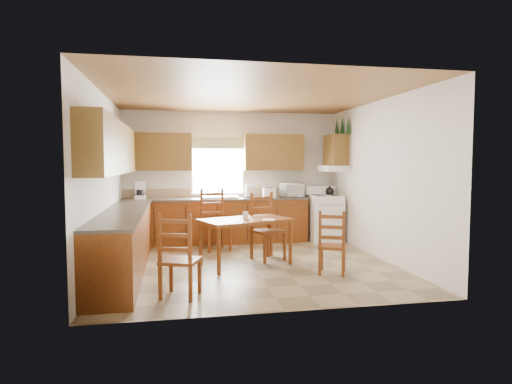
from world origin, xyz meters
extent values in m
plane|color=#847556|center=(0.00, 0.00, 0.00)|extent=(4.50, 4.50, 0.00)
plane|color=brown|center=(0.00, 0.00, 2.70)|extent=(4.50, 4.50, 0.00)
plane|color=silver|center=(-2.25, 0.00, 1.35)|extent=(4.50, 4.50, 0.00)
plane|color=silver|center=(2.25, 0.00, 1.35)|extent=(4.50, 4.50, 0.00)
plane|color=silver|center=(0.00, 2.25, 1.35)|extent=(4.50, 4.50, 0.00)
plane|color=silver|center=(0.00, -2.25, 1.35)|extent=(4.50, 4.50, 0.00)
cube|color=brown|center=(-0.38, 1.95, 0.44)|extent=(3.75, 0.60, 0.88)
cube|color=brown|center=(-1.95, -0.15, 0.44)|extent=(0.60, 3.60, 0.88)
cube|color=#463E36|center=(-0.38, 1.95, 0.90)|extent=(3.75, 0.63, 0.04)
cube|color=#463E36|center=(-1.95, -0.15, 0.90)|extent=(0.63, 3.60, 0.04)
cube|color=#9A7C5D|center=(-0.38, 2.24, 1.01)|extent=(3.75, 0.01, 0.18)
cube|color=brown|center=(-1.55, 2.08, 1.85)|extent=(1.41, 0.33, 0.75)
cube|color=brown|center=(0.86, 2.08, 1.85)|extent=(1.25, 0.33, 0.75)
cube|color=brown|center=(-2.08, -0.15, 1.85)|extent=(0.33, 3.60, 0.75)
cube|color=brown|center=(2.08, 1.65, 1.90)|extent=(0.33, 0.62, 0.62)
cube|color=white|center=(2.03, 1.65, 1.52)|extent=(0.44, 0.62, 0.12)
cube|color=white|center=(-0.30, 2.22, 1.55)|extent=(1.13, 0.02, 1.18)
cube|color=white|center=(-0.30, 2.21, 1.55)|extent=(1.05, 0.01, 1.10)
cube|color=#465C30|center=(-0.30, 2.19, 2.05)|extent=(1.19, 0.01, 0.24)
cube|color=silver|center=(-0.30, 1.95, 0.94)|extent=(0.75, 0.45, 0.04)
cone|color=#164519|center=(2.21, 1.33, 2.38)|extent=(0.22, 0.22, 0.36)
cone|color=#164519|center=(2.21, 1.65, 2.42)|extent=(0.22, 0.22, 0.36)
cone|color=#164519|center=(2.21, 1.97, 2.38)|extent=(0.22, 0.22, 0.36)
cube|color=white|center=(1.88, 1.69, 0.47)|extent=(0.68, 0.70, 0.95)
cube|color=white|center=(-1.86, 1.98, 1.07)|extent=(0.18, 0.22, 0.31)
cylinder|color=white|center=(0.28, 1.90, 1.05)|extent=(0.14, 0.14, 0.26)
cube|color=white|center=(0.73, 1.91, 1.02)|extent=(0.24, 0.16, 0.20)
imported|color=white|center=(1.23, 1.95, 1.06)|extent=(0.55, 0.46, 0.29)
cube|color=brown|center=(-0.08, -0.03, 0.37)|extent=(1.58, 1.22, 0.75)
cube|color=brown|center=(-1.13, -1.49, 0.52)|extent=(0.55, 0.54, 1.04)
cube|color=brown|center=(1.09, -0.79, 0.47)|extent=(0.52, 0.51, 0.94)
cube|color=brown|center=(-0.44, 1.19, 0.57)|extent=(0.58, 0.56, 1.14)
cube|color=brown|center=(0.35, 0.27, 0.56)|extent=(0.61, 0.60, 1.12)
cube|color=white|center=(0.26, -0.19, 0.75)|extent=(0.24, 0.29, 0.00)
cube|color=white|center=(-0.08, -0.03, 0.80)|extent=(0.09, 0.04, 0.12)
camera|label=1|loc=(-1.18, -6.72, 1.65)|focal=30.00mm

